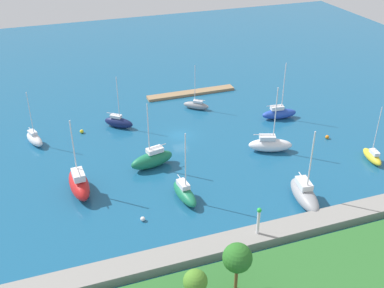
# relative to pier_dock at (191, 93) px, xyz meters

# --- Properties ---
(water) EXTENTS (160.00, 160.00, 0.00)m
(water) POSITION_rel_pier_dock_xyz_m (7.54, 16.05, -0.26)
(water) COLOR #19567F
(water) RESTS_ON ground
(pier_dock) EXTENTS (18.24, 2.16, 0.53)m
(pier_dock) POSITION_rel_pier_dock_xyz_m (0.00, 0.00, 0.00)
(pier_dock) COLOR #997A56
(pier_dock) RESTS_ON ground
(breakwater) EXTENTS (64.80, 3.17, 1.25)m
(breakwater) POSITION_rel_pier_dock_xyz_m (7.54, 44.51, 0.36)
(breakwater) COLOR gray
(breakwater) RESTS_ON ground
(harbor_beacon) EXTENTS (0.56, 0.56, 3.73)m
(harbor_beacon) POSITION_rel_pier_dock_xyz_m (7.18, 44.51, 3.14)
(harbor_beacon) COLOR silver
(harbor_beacon) RESTS_ON breakwater
(park_tree_midwest) EXTENTS (3.02, 3.02, 5.77)m
(park_tree_midwest) POSITION_rel_pier_dock_xyz_m (13.20, 51.59, 5.23)
(park_tree_midwest) COLOR brown
(park_tree_midwest) RESTS_ON shoreline_park
(park_tree_west) EXTENTS (2.38, 2.38, 4.74)m
(park_tree_west) POSITION_rel_pier_dock_xyz_m (17.94, 52.47, 4.51)
(park_tree_west) COLOR brown
(park_tree_west) RESTS_ON shoreline_park
(sailboat_green_east_end) EXTENTS (2.62, 6.26, 10.41)m
(sailboat_green_east_end) POSITION_rel_pier_dock_xyz_m (12.70, 33.61, 0.80)
(sailboat_green_east_end) COLOR #19724C
(sailboat_green_east_end) RESTS_ON water
(sailboat_gray_far_south) EXTENTS (4.84, 4.17, 8.74)m
(sailboat_gray_far_south) POSITION_rel_pier_dock_xyz_m (1.40, 6.99, 0.54)
(sailboat_gray_far_south) COLOR gray
(sailboat_gray_far_south) RESTS_ON water
(sailboat_white_by_breakwater) EXTENTS (7.33, 4.50, 11.00)m
(sailboat_white_by_breakwater) POSITION_rel_pier_dock_xyz_m (-4.40, 25.80, 0.93)
(sailboat_white_by_breakwater) COLOR white
(sailboat_white_by_breakwater) RESTS_ON water
(sailboat_red_near_pier) EXTENTS (2.98, 7.48, 11.13)m
(sailboat_red_near_pier) POSITION_rel_pier_dock_xyz_m (25.97, 27.37, 1.34)
(sailboat_red_near_pier) COLOR red
(sailboat_red_near_pier) RESTS_ON water
(sailboat_yellow_west_end) EXTENTS (2.24, 5.05, 9.09)m
(sailboat_yellow_west_end) POSITION_rel_pier_dock_xyz_m (-17.92, 33.80, 0.59)
(sailboat_yellow_west_end) COLOR yellow
(sailboat_yellow_west_end) RESTS_ON water
(sailboat_navy_lone_south) EXTENTS (5.25, 4.73, 9.49)m
(sailboat_navy_lone_south) POSITION_rel_pier_dock_xyz_m (16.87, 9.55, 0.76)
(sailboat_navy_lone_south) COLOR #141E4C
(sailboat_navy_lone_south) RESTS_ON water
(sailboat_blue_lone_north) EXTENTS (6.69, 2.69, 10.62)m
(sailboat_blue_lone_north) POSITION_rel_pier_dock_xyz_m (-11.49, 15.82, 0.80)
(sailboat_blue_lone_north) COLOR #2347B2
(sailboat_blue_lone_north) RESTS_ON water
(sailboat_green_far_north) EXTENTS (7.19, 3.67, 10.56)m
(sailboat_green_far_north) POSITION_rel_pier_dock_xyz_m (14.67, 24.07, 1.06)
(sailboat_green_far_north) COLOR #19724C
(sailboat_green_far_north) RESTS_ON water
(sailboat_gray_along_channel) EXTENTS (3.75, 8.02, 11.04)m
(sailboat_gray_along_channel) POSITION_rel_pier_dock_xyz_m (-2.35, 39.49, 0.99)
(sailboat_gray_along_channel) COLOR gray
(sailboat_gray_along_channel) RESTS_ON water
(sailboat_white_center_basin) EXTENTS (3.29, 5.06, 9.38)m
(sailboat_white_center_basin) POSITION_rel_pier_dock_xyz_m (31.16, 10.89, 0.73)
(sailboat_white_center_basin) COLOR white
(sailboat_white_center_basin) RESTS_ON water
(mooring_buoy_orange) EXTENTS (0.65, 0.65, 0.65)m
(mooring_buoy_orange) POSITION_rel_pier_dock_xyz_m (-15.48, 25.38, 0.06)
(mooring_buoy_orange) COLOR orange
(mooring_buoy_orange) RESTS_ON water
(mooring_buoy_white) EXTENTS (0.61, 0.61, 0.61)m
(mooring_buoy_white) POSITION_rel_pier_dock_xyz_m (19.23, 36.21, 0.04)
(mooring_buoy_white) COLOR white
(mooring_buoy_white) RESTS_ON water
(mooring_buoy_yellow) EXTENTS (0.66, 0.66, 0.66)m
(mooring_buoy_yellow) POSITION_rel_pier_dock_xyz_m (23.36, 9.59, 0.07)
(mooring_buoy_yellow) COLOR yellow
(mooring_buoy_yellow) RESTS_ON water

